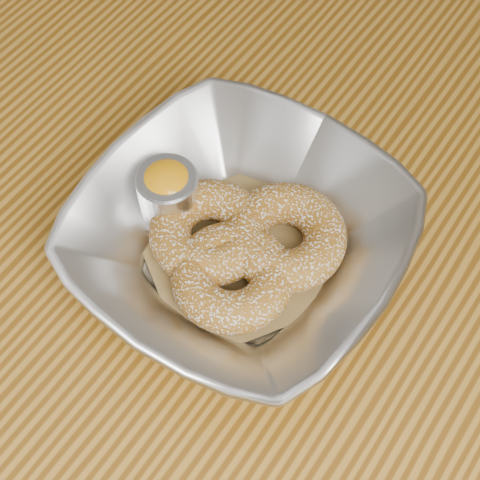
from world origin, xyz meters
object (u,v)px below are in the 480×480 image
Objects in this scene: table at (272,278)px; donut_extra at (209,232)px; serving_bowl at (240,239)px; donut_front at (233,277)px; donut_back at (285,236)px; ramekin at (169,193)px.

donut_extra is (-0.03, -0.05, 0.13)m from table.
serving_bowl reaches higher than donut_extra.
table is 12.54× the size of donut_extra.
donut_front is 0.99× the size of donut_extra.
table is 0.14m from donut_extra.
donut_extra is at bearing -120.00° from table.
donut_back and donut_extra have the same top height.
serving_bowl is at bearing -96.05° from table.
donut_front is 0.04m from donut_extra.
donut_back is (0.03, 0.02, -0.00)m from serving_bowl.
ramekin reaches higher than donut_back.
serving_bowl is 2.65× the size of donut_front.
donut_back is 0.05m from donut_front.
table is at bearing 135.41° from donut_back.
donut_extra is at bearing -149.11° from donut_back.
donut_front is 0.09m from ramekin.
donut_back is 0.10m from ramekin.
donut_front is (-0.01, -0.05, -0.00)m from donut_back.
serving_bowl is 0.03m from donut_extra.
table is 0.14m from serving_bowl.
donut_front is (0.01, -0.07, 0.13)m from table.
donut_back is at bearing 42.83° from serving_bowl.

